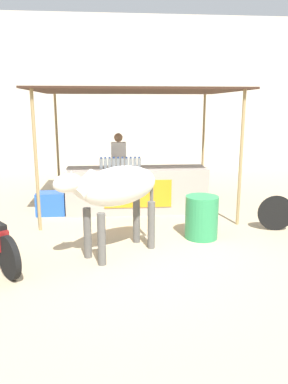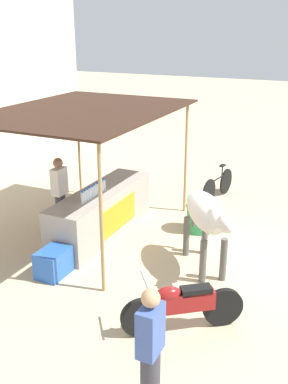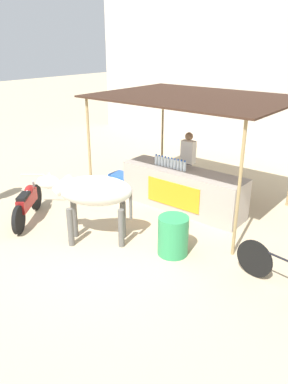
{
  "view_description": "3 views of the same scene",
  "coord_description": "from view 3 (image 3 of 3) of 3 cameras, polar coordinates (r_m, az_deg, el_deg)",
  "views": [
    {
      "loc": [
        -0.58,
        -5.74,
        2.27
      ],
      "look_at": [
        0.03,
        0.79,
        0.75
      ],
      "focal_mm": 35.0,
      "sensor_mm": 36.0,
      "label": 1
    },
    {
      "loc": [
        -7.39,
        -2.28,
        4.12
      ],
      "look_at": [
        0.43,
        1.42,
        0.91
      ],
      "focal_mm": 42.0,
      "sensor_mm": 36.0,
      "label": 2
    },
    {
      "loc": [
        4.41,
        -4.7,
        3.73
      ],
      "look_at": [
        -0.04,
        0.8,
        0.85
      ],
      "focal_mm": 35.0,
      "sensor_mm": 36.0,
      "label": 3
    }
  ],
  "objects": [
    {
      "name": "motorcycle_parked",
      "position": [
        8.6,
        -17.32,
        -1.47
      ],
      "size": [
        1.15,
        1.48,
        0.9
      ],
      "color": "black",
      "rests_on": "ground"
    },
    {
      "name": "building_wall_far",
      "position": [
        13.68,
        20.92,
        16.33
      ],
      "size": [
        16.0,
        0.5,
        5.33
      ],
      "primitive_type": "cube",
      "color": "beige",
      "rests_on": "ground"
    },
    {
      "name": "water_bottle_row",
      "position": [
        8.75,
        3.98,
        4.46
      ],
      "size": [
        0.88,
        0.07,
        0.25
      ],
      "color": "silver",
      "rests_on": "stall_counter"
    },
    {
      "name": "ground_plane",
      "position": [
        7.45,
        -3.69,
        -7.94
      ],
      "size": [
        60.0,
        60.0,
        0.0
      ],
      "primitive_type": "plane",
      "color": "tan"
    },
    {
      "name": "stall_counter",
      "position": [
        8.81,
        5.91,
        0.39
      ],
      "size": [
        3.0,
        0.82,
        0.96
      ],
      "color": "#9E9389",
      "rests_on": "ground"
    },
    {
      "name": "vendor_behind_counter",
      "position": [
        9.47,
        6.68,
        4.3
      ],
      "size": [
        0.34,
        0.22,
        1.65
      ],
      "color": "#383842",
      "rests_on": "ground"
    },
    {
      "name": "cooler_box",
      "position": [
        9.87,
        -3.35,
        1.42
      ],
      "size": [
        0.6,
        0.44,
        0.48
      ],
      "primitive_type": "cube",
      "color": "blue",
      "rests_on": "ground"
    },
    {
      "name": "cow",
      "position": [
        7.17,
        -7.89,
        -0.17
      ],
      "size": [
        1.68,
        1.38,
        1.44
      ],
      "color": "silver",
      "rests_on": "ground"
    },
    {
      "name": "stall_awning",
      "position": [
        8.53,
        7.61,
        13.63
      ],
      "size": [
        4.2,
        3.2,
        2.59
      ],
      "color": "#382319",
      "rests_on": "ground"
    },
    {
      "name": "water_barrel",
      "position": [
        6.98,
        4.46,
        -6.66
      ],
      "size": [
        0.57,
        0.57,
        0.75
      ],
      "primitive_type": "cylinder",
      "color": "#2D8C51",
      "rests_on": "ground"
    },
    {
      "name": "bicycle_leaning",
      "position": [
        6.43,
        20.35,
        -11.14
      ],
      "size": [
        1.65,
        0.29,
        0.85
      ],
      "color": "black",
      "rests_on": "ground"
    }
  ]
}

